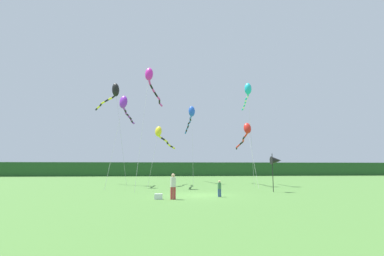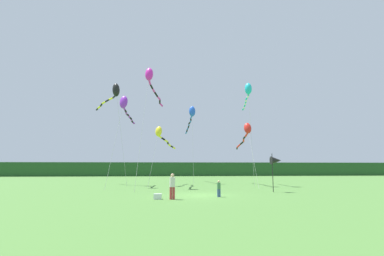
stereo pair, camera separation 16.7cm
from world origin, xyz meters
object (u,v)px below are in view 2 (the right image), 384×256
(cooler_box, at_px, (158,196))
(person_adult, at_px, (172,185))
(kite_black, at_px, (115,92))
(kite_blue, at_px, (191,115))
(person_child, at_px, (219,188))
(kite_cyan, at_px, (248,91))
(banner_flag_pole, at_px, (276,161))
(kite_red, at_px, (246,132))
(kite_magenta, at_px, (151,79))
(kite_purple, at_px, (125,105))
(kite_yellow, at_px, (161,134))

(cooler_box, bearing_deg, person_adult, -11.52)
(kite_black, height_order, kite_blue, kite_black)
(person_child, height_order, kite_cyan, kite_cyan)
(person_adult, relative_size, banner_flag_pole, 0.52)
(kite_red, bearing_deg, kite_magenta, -170.55)
(person_adult, distance_m, kite_purple, 15.16)
(banner_flag_pole, bearing_deg, kite_red, 91.75)
(kite_yellow, bearing_deg, kite_black, 162.73)
(banner_flag_pole, height_order, kite_red, kite_red)
(person_child, relative_size, cooler_box, 2.21)
(person_child, distance_m, kite_purple, 15.85)
(person_child, height_order, kite_yellow, kite_yellow)
(person_child, bearing_deg, person_adult, -159.68)
(kite_black, distance_m, kite_magenta, 6.48)
(kite_magenta, relative_size, kite_yellow, 1.87)
(kite_magenta, xyz_separation_m, kite_cyan, (11.25, 1.84, -0.54))
(kite_magenta, relative_size, kite_cyan, 1.06)
(banner_flag_pole, distance_m, kite_cyan, 11.56)
(person_child, distance_m, kite_yellow, 14.04)
(person_adult, relative_size, cooler_box, 3.21)
(person_adult, xyz_separation_m, kite_magenta, (-2.23, 10.78, 10.56))
(kite_yellow, height_order, kite_red, kite_red)
(kite_black, relative_size, kite_magenta, 0.97)
(person_child, bearing_deg, kite_cyan, 63.32)
(kite_magenta, height_order, kite_purple, kite_magenta)
(kite_black, relative_size, kite_purple, 1.24)
(cooler_box, relative_size, kite_yellow, 0.08)
(kite_red, bearing_deg, kite_black, 170.09)
(person_adult, relative_size, kite_yellow, 0.25)
(cooler_box, height_order, kite_blue, kite_blue)
(kite_red, bearing_deg, banner_flag_pole, -88.25)
(kite_cyan, height_order, kite_blue, kite_cyan)
(person_child, bearing_deg, kite_purple, 128.14)
(kite_magenta, distance_m, kite_purple, 4.05)
(person_adult, distance_m, kite_cyan, 18.47)
(person_adult, distance_m, kite_yellow, 14.41)
(person_adult, distance_m, banner_flag_pole, 10.16)
(banner_flag_pole, distance_m, kite_magenta, 15.51)
(cooler_box, bearing_deg, kite_blue, 78.14)
(person_adult, relative_size, kite_black, 0.14)
(person_adult, xyz_separation_m, kite_yellow, (-1.11, 13.51, 4.88))
(cooler_box, relative_size, kite_magenta, 0.04)
(person_child, relative_size, kite_black, 0.09)
(kite_cyan, relative_size, kite_purple, 1.20)
(person_adult, height_order, cooler_box, person_adult)
(kite_yellow, distance_m, kite_red, 9.80)
(kite_red, xyz_separation_m, kite_blue, (-5.85, 5.42, 2.90))
(person_child, xyz_separation_m, kite_blue, (-0.50, 16.78, 8.30))
(person_adult, bearing_deg, banner_flag_pole, 27.40)
(person_adult, distance_m, kite_black, 19.66)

